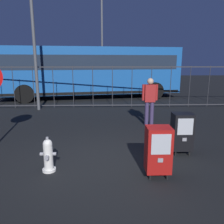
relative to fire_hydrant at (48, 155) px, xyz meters
The scene contains 9 objects.
ground_plane 1.18m from the fire_hydrant, 19.34° to the left, with size 60.00×60.00×0.00m, color black.
fire_hydrant is the anchor object (origin of this frame).
newspaper_box_primary 3.17m from the fire_hydrant, 15.26° to the left, with size 0.48×0.42×1.02m.
newspaper_box_secondary 2.24m from the fire_hydrant, ahead, with size 0.48×0.42×1.02m.
pedestrian 4.37m from the fire_hydrant, 50.85° to the left, with size 0.55×0.22×1.67m.
fence_barrier 6.74m from the fire_hydrant, 80.85° to the left, with size 18.03×0.04×2.00m.
bus_near 9.72m from the fire_hydrant, 88.12° to the left, with size 10.75×4.00×3.00m.
street_light_near_right 7.71m from the fire_hydrant, 107.43° to the left, with size 0.32×0.32×8.02m.
street_light_far_left 12.98m from the fire_hydrant, 85.37° to the left, with size 0.32×0.32×7.74m.
Camera 1 is at (0.12, -4.80, 2.27)m, focal length 36.60 mm.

